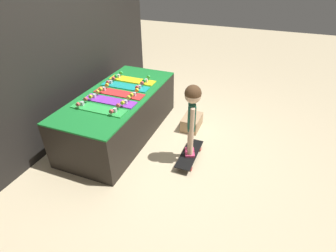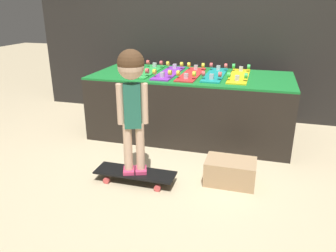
# 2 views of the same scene
# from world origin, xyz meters

# --- Properties ---
(ground_plane) EXTENTS (16.00, 16.00, 0.00)m
(ground_plane) POSITION_xyz_m (0.00, 0.00, 0.00)
(ground_plane) COLOR beige
(back_wall) EXTENTS (4.54, 0.10, 2.40)m
(back_wall) POSITION_xyz_m (0.00, 1.45, 1.20)
(back_wall) COLOR black
(back_wall) RESTS_ON ground_plane
(display_rack) EXTENTS (2.10, 0.94, 0.68)m
(display_rack) POSITION_xyz_m (0.00, 0.67, 0.34)
(display_rack) COLOR black
(display_rack) RESTS_ON ground_plane
(skateboard_green_on_rack) EXTENTS (0.19, 0.74, 0.09)m
(skateboard_green_on_rack) POSITION_xyz_m (-0.49, 0.66, 0.70)
(skateboard_green_on_rack) COLOR green
(skateboard_green_on_rack) RESTS_ON display_rack
(skateboard_purple_on_rack) EXTENTS (0.19, 0.74, 0.09)m
(skateboard_purple_on_rack) POSITION_xyz_m (-0.25, 0.65, 0.70)
(skateboard_purple_on_rack) COLOR purple
(skateboard_purple_on_rack) RESTS_ON display_rack
(skateboard_red_on_rack) EXTENTS (0.19, 0.74, 0.09)m
(skateboard_red_on_rack) POSITION_xyz_m (0.00, 0.65, 0.70)
(skateboard_red_on_rack) COLOR red
(skateboard_red_on_rack) RESTS_ON display_rack
(skateboard_teal_on_rack) EXTENTS (0.19, 0.74, 0.09)m
(skateboard_teal_on_rack) POSITION_xyz_m (0.25, 0.69, 0.70)
(skateboard_teal_on_rack) COLOR teal
(skateboard_teal_on_rack) RESTS_ON display_rack
(skateboard_yellow_on_rack) EXTENTS (0.19, 0.74, 0.09)m
(skateboard_yellow_on_rack) POSITION_xyz_m (0.49, 0.70, 0.70)
(skateboard_yellow_on_rack) COLOR yellow
(skateboard_yellow_on_rack) RESTS_ON display_rack
(skateboard_on_floor) EXTENTS (0.67, 0.21, 0.09)m
(skateboard_on_floor) POSITION_xyz_m (-0.21, -0.50, 0.07)
(skateboard_on_floor) COLOR black
(skateboard_on_floor) RESTS_ON ground_plane
(child) EXTENTS (0.23, 0.20, 1.00)m
(child) POSITION_xyz_m (-0.21, -0.50, 0.79)
(child) COLOR #E03D6B
(child) RESTS_ON skateboard_on_floor
(storage_box) EXTENTS (0.40, 0.26, 0.20)m
(storage_box) POSITION_xyz_m (0.54, -0.30, 0.10)
(storage_box) COLOR tan
(storage_box) RESTS_ON ground_plane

